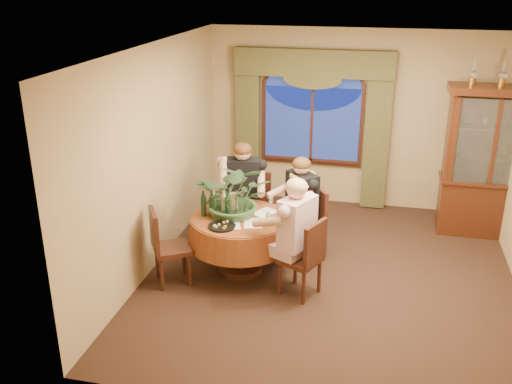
% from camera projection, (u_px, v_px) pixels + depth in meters
% --- Properties ---
extents(floor, '(5.00, 5.00, 0.00)m').
position_uv_depth(floor, '(330.00, 275.00, 7.19)').
color(floor, black).
rests_on(floor, ground).
extents(wall_back, '(4.50, 0.00, 4.50)m').
position_uv_depth(wall_back, '(351.00, 120.00, 8.95)').
color(wall_back, '#A2875B').
rests_on(wall_back, ground).
extents(ceiling, '(5.00, 5.00, 0.00)m').
position_uv_depth(ceiling, '(342.00, 49.00, 6.17)').
color(ceiling, white).
rests_on(ceiling, wall_back).
extents(window, '(1.62, 0.10, 1.32)m').
position_uv_depth(window, '(312.00, 125.00, 9.05)').
color(window, navy).
rests_on(window, wall_back).
extents(arched_transom, '(1.60, 0.06, 0.44)m').
position_uv_depth(arched_transom, '(314.00, 75.00, 8.76)').
color(arched_transom, navy).
rests_on(arched_transom, wall_back).
extents(drapery_left, '(0.38, 0.14, 2.32)m').
position_uv_depth(drapery_left, '(248.00, 129.00, 9.26)').
color(drapery_left, '#424123').
rests_on(drapery_left, floor).
extents(drapery_right, '(0.38, 0.14, 2.32)m').
position_uv_depth(drapery_right, '(377.00, 137.00, 8.83)').
color(drapery_right, '#424123').
rests_on(drapery_right, floor).
extents(swag_valance, '(2.45, 0.16, 0.42)m').
position_uv_depth(swag_valance, '(313.00, 63.00, 8.62)').
color(swag_valance, '#424123').
rests_on(swag_valance, wall_back).
extents(dining_table, '(1.72, 1.72, 0.75)m').
position_uv_depth(dining_table, '(241.00, 244.00, 7.17)').
color(dining_table, maroon).
rests_on(dining_table, floor).
extents(china_cabinet, '(1.33, 0.53, 2.15)m').
position_uv_depth(china_cabinet, '(489.00, 163.00, 7.98)').
color(china_cabinet, black).
rests_on(china_cabinet, floor).
extents(oil_lamp_left, '(0.11, 0.11, 0.34)m').
position_uv_depth(oil_lamp_left, '(473.00, 72.00, 7.60)').
color(oil_lamp_left, '#A5722D').
rests_on(oil_lamp_left, china_cabinet).
extents(oil_lamp_center, '(0.11, 0.11, 0.34)m').
position_uv_depth(oil_lamp_center, '(503.00, 73.00, 7.52)').
color(oil_lamp_center, '#A5722D').
rests_on(oil_lamp_center, china_cabinet).
extents(chair_right, '(0.56, 0.56, 0.96)m').
position_uv_depth(chair_right, '(300.00, 257.00, 6.63)').
color(chair_right, black).
rests_on(chair_right, floor).
extents(chair_back_right, '(0.58, 0.58, 0.96)m').
position_uv_depth(chair_back_right, '(304.00, 226.00, 7.44)').
color(chair_back_right, black).
rests_on(chair_back_right, floor).
extents(chair_back, '(0.44, 0.44, 0.96)m').
position_uv_depth(chair_back, '(254.00, 210.00, 7.94)').
color(chair_back, black).
rests_on(chair_back, floor).
extents(chair_front_left, '(0.58, 0.58, 0.96)m').
position_uv_depth(chair_front_left, '(172.00, 247.00, 6.88)').
color(chair_front_left, black).
rests_on(chair_front_left, floor).
extents(person_pink, '(0.66, 0.68, 1.45)m').
position_uv_depth(person_pink, '(297.00, 238.00, 6.55)').
color(person_pink, '#CBA4AF').
rests_on(person_pink, floor).
extents(person_back, '(0.61, 0.58, 1.47)m').
position_uv_depth(person_back, '(243.00, 194.00, 7.81)').
color(person_back, black).
rests_on(person_back, floor).
extents(person_scarf, '(0.67, 0.68, 1.39)m').
position_uv_depth(person_scarf, '(302.00, 207.00, 7.47)').
color(person_scarf, black).
rests_on(person_scarf, floor).
extents(stoneware_vase, '(0.13, 0.13, 0.25)m').
position_uv_depth(stoneware_vase, '(233.00, 203.00, 7.14)').
color(stoneware_vase, '#9C866A').
rests_on(stoneware_vase, dining_table).
extents(centerpiece_plant, '(0.94, 1.04, 0.81)m').
position_uv_depth(centerpiece_plant, '(236.00, 168.00, 6.91)').
color(centerpiece_plant, '#365935').
rests_on(centerpiece_plant, dining_table).
extents(olive_bowl, '(0.17, 0.17, 0.05)m').
position_uv_depth(olive_bowl, '(243.00, 216.00, 6.99)').
color(olive_bowl, '#4B5C2D').
rests_on(olive_bowl, dining_table).
extents(cheese_platter, '(0.33, 0.33, 0.02)m').
position_uv_depth(cheese_platter, '(222.00, 226.00, 6.76)').
color(cheese_platter, black).
rests_on(cheese_platter, dining_table).
extents(wine_bottle_0, '(0.07, 0.07, 0.33)m').
position_uv_depth(wine_bottle_0, '(225.00, 198.00, 7.17)').
color(wine_bottle_0, black).
rests_on(wine_bottle_0, dining_table).
extents(wine_bottle_1, '(0.07, 0.07, 0.33)m').
position_uv_depth(wine_bottle_1, '(204.00, 203.00, 7.02)').
color(wine_bottle_1, black).
rests_on(wine_bottle_1, dining_table).
extents(wine_bottle_2, '(0.07, 0.07, 0.33)m').
position_uv_depth(wine_bottle_2, '(228.00, 205.00, 6.98)').
color(wine_bottle_2, black).
rests_on(wine_bottle_2, dining_table).
extents(wine_bottle_3, '(0.07, 0.07, 0.33)m').
position_uv_depth(wine_bottle_3, '(212.00, 203.00, 7.02)').
color(wine_bottle_3, black).
rests_on(wine_bottle_3, dining_table).
extents(wine_bottle_4, '(0.07, 0.07, 0.33)m').
position_uv_depth(wine_bottle_4, '(224.00, 202.00, 7.07)').
color(wine_bottle_4, tan).
rests_on(wine_bottle_4, dining_table).
extents(wine_bottle_5, '(0.07, 0.07, 0.33)m').
position_uv_depth(wine_bottle_5, '(212.00, 200.00, 7.12)').
color(wine_bottle_5, tan).
rests_on(wine_bottle_5, dining_table).
extents(tasting_paper_0, '(0.28, 0.34, 0.00)m').
position_uv_depth(tasting_paper_0, '(253.00, 223.00, 6.86)').
color(tasting_paper_0, white).
rests_on(tasting_paper_0, dining_table).
extents(tasting_paper_1, '(0.33, 0.36, 0.00)m').
position_uv_depth(tasting_paper_1, '(265.00, 212.00, 7.16)').
color(tasting_paper_1, white).
rests_on(tasting_paper_1, dining_table).
extents(tasting_paper_2, '(0.30, 0.35, 0.00)m').
position_uv_depth(tasting_paper_2, '(231.00, 225.00, 6.82)').
color(tasting_paper_2, white).
rests_on(tasting_paper_2, dining_table).
extents(wine_glass_person_pink, '(0.07, 0.07, 0.18)m').
position_uv_depth(wine_glass_person_pink, '(268.00, 219.00, 6.75)').
color(wine_glass_person_pink, silver).
rests_on(wine_glass_person_pink, dining_table).
extents(wine_glass_person_back, '(0.07, 0.07, 0.18)m').
position_uv_depth(wine_glass_person_back, '(242.00, 197.00, 7.41)').
color(wine_glass_person_back, silver).
rests_on(wine_glass_person_back, dining_table).
extents(wine_glass_person_scarf, '(0.07, 0.07, 0.18)m').
position_uv_depth(wine_glass_person_scarf, '(271.00, 204.00, 7.20)').
color(wine_glass_person_scarf, silver).
rests_on(wine_glass_person_scarf, dining_table).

